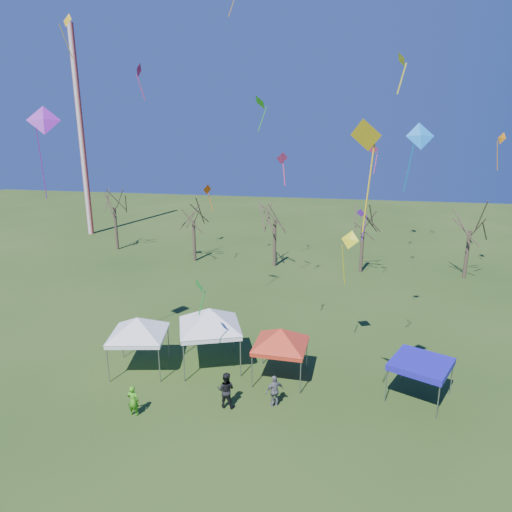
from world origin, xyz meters
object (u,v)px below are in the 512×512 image
Objects in this scene: tree_4 at (472,213)px; tent_white_mid at (209,312)px; tree_0 at (113,192)px; person_green at (133,401)px; tent_red at (281,332)px; tree_3 at (364,209)px; person_dark at (226,390)px; tree_1 at (193,205)px; tent_blue at (421,364)px; radio_mast at (81,134)px; person_grey at (275,391)px; tree_2 at (275,204)px; tent_white_west at (137,321)px.

tent_white_mid is (-18.35, -19.80, -2.73)m from tree_4.
tree_0 is at bearing 174.66° from tree_4.
tent_white_mid is 6.33m from person_green.
tent_red is (22.03, -23.81, -3.71)m from tree_0.
person_green is (-2.27, -5.33, -2.54)m from tent_white_mid.
tree_3 is 4.27× the size of person_dark.
tree_3 reaches higher than tree_1.
tree_4 is at bearing 71.67° from tent_blue.
person_green is at bearing -57.10° from radio_mast.
tent_red reaches higher than person_grey.
tree_4 is 29.21m from person_dark.
tree_2 is 8.41m from tree_3.
tree_0 reaches higher than person_dark.
tent_white_west is 1.05× the size of tent_red.
tree_1 is at bearing 177.94° from tree_3.
tree_0 is 5.36× the size of person_green.
radio_mast is 44.57m from person_dark.
tent_white_west is at bearing -121.42° from tree_3.
person_grey is (0.09, -2.65, -1.95)m from tent_red.
tree_1 is 0.95× the size of tree_3.
person_green is at bearing -69.45° from tent_white_west.
radio_mast reaches higher than person_dark.
tree_3 reaches higher than tent_white_west.
person_grey is (4.27, -3.28, -2.50)m from tent_white_mid.
tree_2 is at bearing -1.85° from tree_1.
tent_white_mid reaches higher than person_green.
tree_2 is 1.99× the size of tent_white_west.
person_dark is at bearing -51.29° from radio_mast.
tree_1 reaches higher than tent_white_west.
tent_white_west is at bearing -175.95° from tent_red.
person_grey is (29.27, -33.08, -11.67)m from radio_mast.
tree_4 is at bearing 47.17° from tent_white_mid.
tent_red is 7.27m from tent_blue.
tent_white_mid is 4.26m from tent_red.
tree_1 is at bearing 131.41° from tent_blue.
tree_1 is at bearing -77.28° from person_green.
tree_0 reaches higher than tent_white_mid.
tent_red is at bearing -123.43° from person_dark.
tent_white_mid is (-9.03, -19.84, -2.75)m from tree_3.
person_grey is (-4.76, -23.12, -5.25)m from tree_3.
tent_blue is (11.38, -1.26, -1.38)m from tent_white_mid.
tree_4 reaches higher than tent_white_west.
radio_mast is 45.69m from person_grey.
tent_blue is at bearing -83.66° from tree_3.
person_green is (1.55, -4.13, -2.20)m from tent_white_west.
tree_3 is 21.30m from tent_red.
person_grey is at bearing -165.58° from person_dark.
person_green is at bearing -96.50° from tree_2.
tent_blue is at bearing -0.22° from tent_white_west.
tree_1 is at bearing 100.33° from tent_white_west.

